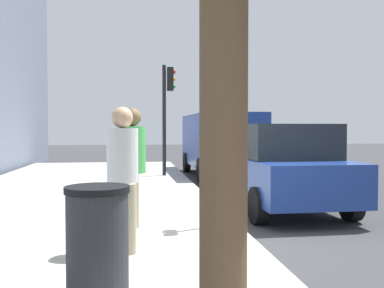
% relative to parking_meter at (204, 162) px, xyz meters
% --- Properties ---
extents(ground_plane, '(80.00, 80.00, 0.00)m').
position_rel_parking_meter_xyz_m(ground_plane, '(-0.42, -0.59, -1.17)').
color(ground_plane, '#38383A').
rests_on(ground_plane, ground).
extents(sidewalk_slab, '(28.00, 6.00, 0.15)m').
position_rel_parking_meter_xyz_m(sidewalk_slab, '(-0.42, 2.41, -1.09)').
color(sidewalk_slab, '#B7B2A8').
rests_on(sidewalk_slab, ground_plane).
extents(parking_meter, '(0.36, 0.12, 1.41)m').
position_rel_parking_meter_xyz_m(parking_meter, '(0.00, 0.00, 0.00)').
color(parking_meter, gray).
rests_on(parking_meter, sidewalk_slab).
extents(pedestrian_at_meter, '(0.55, 0.40, 1.84)m').
position_rel_parking_meter_xyz_m(pedestrian_at_meter, '(-0.03, 1.09, 0.08)').
color(pedestrian_at_meter, tan).
rests_on(pedestrian_at_meter, sidewalk_slab).
extents(pedestrian_bystander, '(0.49, 0.39, 1.80)m').
position_rel_parking_meter_xyz_m(pedestrian_bystander, '(-1.07, 1.21, 0.05)').
color(pedestrian_bystander, tan).
rests_on(pedestrian_bystander, sidewalk_slab).
extents(parked_sedan_near, '(4.44, 2.05, 1.77)m').
position_rel_parking_meter_xyz_m(parked_sedan_near, '(2.20, -1.94, -0.27)').
color(parked_sedan_near, navy).
rests_on(parked_sedan_near, ground_plane).
extents(parked_van_far, '(5.23, 2.19, 2.18)m').
position_rel_parking_meter_xyz_m(parked_van_far, '(8.53, -1.94, 0.09)').
color(parked_van_far, navy).
rests_on(parked_van_far, ground_plane).
extents(traffic_signal, '(0.24, 0.44, 3.60)m').
position_rel_parking_meter_xyz_m(traffic_signal, '(7.70, -0.02, 1.41)').
color(traffic_signal, black).
rests_on(traffic_signal, sidewalk_slab).
extents(trash_bin, '(0.59, 0.59, 1.01)m').
position_rel_parking_meter_xyz_m(trash_bin, '(-2.58, 1.40, -0.51)').
color(trash_bin, '#2D2D33').
rests_on(trash_bin, sidewalk_slab).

